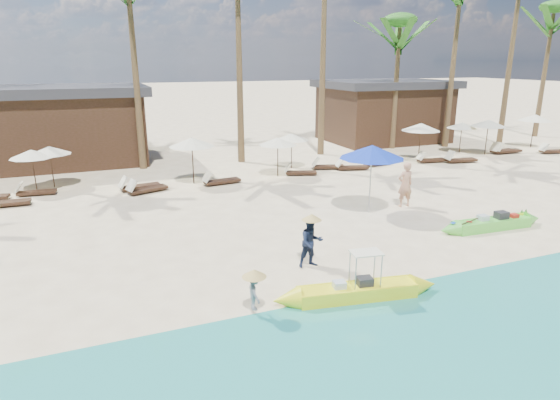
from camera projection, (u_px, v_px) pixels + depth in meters
name	position (u px, v px, depth m)	size (l,w,h in m)	color
ground	(310.00, 257.00, 13.97)	(240.00, 240.00, 0.00)	beige
wet_sand_strip	(415.00, 349.00, 9.51)	(240.00, 4.50, 0.01)	tan
green_canoe	(492.00, 224.00, 16.25)	(4.71, 0.77, 0.60)	#54CB3E
yellow_canoe	(357.00, 291.00, 11.48)	(4.71, 1.08, 1.23)	yellow
tourist	(405.00, 184.00, 18.59)	(0.66, 0.44, 1.82)	tan
vendor_green	(311.00, 242.00, 13.14)	(0.71, 0.55, 1.46)	#131D36
vendor_yellow	(254.00, 292.00, 10.57)	(0.56, 0.32, 0.87)	gray
blue_umbrella	(372.00, 152.00, 17.42)	(2.44, 2.44, 2.63)	#99999E
resort_parasol_3	(31.00, 154.00, 20.53)	(1.84, 1.84, 1.90)	#392017
lounger_3_right	(2.00, 202.00, 18.71)	(1.84, 0.58, 0.62)	#392017
resort_parasol_4	(49.00, 150.00, 21.21)	(1.86, 1.86, 1.92)	#392017
lounger_4_left	(34.00, 191.00, 20.32)	(1.68, 0.65, 0.56)	#392017
lounger_4_right	(145.00, 188.00, 20.70)	(1.88, 1.12, 0.61)	#392017
resort_parasol_5	(192.00, 142.00, 21.80)	(2.15, 2.15, 2.21)	#392017
lounger_5_left	(138.00, 186.00, 21.17)	(1.88, 0.84, 0.62)	#392017
resort_parasol_6	(278.00, 141.00, 23.25)	(1.92, 1.92, 1.98)	#392017
lounger_6_left	(220.00, 180.00, 22.12)	(1.85, 0.77, 0.61)	#392017
lounger_6_right	(299.00, 172.00, 23.92)	(1.73, 1.03, 0.56)	#392017
resort_parasol_7	(292.00, 137.00, 25.05)	(1.86, 1.86, 1.91)	#392017
lounger_7_left	(327.00, 166.00, 25.24)	(1.82, 1.00, 0.59)	#392017
lounger_7_right	(350.00, 166.00, 25.05)	(1.82, 0.97, 0.59)	#392017
resort_parasol_8	(421.00, 127.00, 26.55)	(2.17, 2.17, 2.24)	#392017
lounger_8_left	(376.00, 163.00, 26.06)	(1.65, 0.64, 0.55)	#392017
resort_parasol_9	(462.00, 125.00, 29.40)	(1.86, 1.86, 1.92)	#392017
lounger_9_left	(430.00, 159.00, 26.88)	(1.80, 0.75, 0.59)	#392017
lounger_9_right	(459.00, 159.00, 26.85)	(1.93, 0.85, 0.63)	#392017
resort_parasol_10	(489.00, 123.00, 28.71)	(2.11, 2.11, 2.17)	#392017
lounger_10_left	(502.00, 150.00, 29.54)	(1.92, 0.75, 0.64)	#392017
lounger_10_right	(506.00, 150.00, 29.49)	(1.94, 0.64, 0.65)	#392017
resort_parasol_11	(535.00, 118.00, 31.10)	(2.15, 2.15, 2.22)	#392017
lounger_11_left	(551.00, 150.00, 29.52)	(1.82, 0.85, 0.59)	#392017
palm_6	(399.00, 37.00, 29.41)	(2.08, 2.08, 8.51)	brown
palm_7	(459.00, 5.00, 29.42)	(2.08, 2.08, 11.08)	brown
palm_9	(552.00, 26.00, 34.08)	(2.08, 2.08, 9.82)	brown
pavilion_west	(48.00, 125.00, 26.12)	(10.80, 6.60, 4.30)	#392017
pavilion_east	(383.00, 110.00, 33.86)	(8.80, 6.60, 4.30)	#392017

